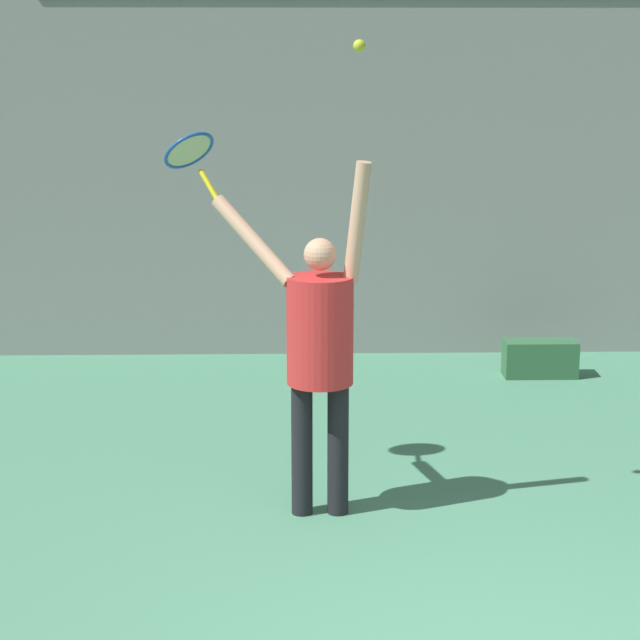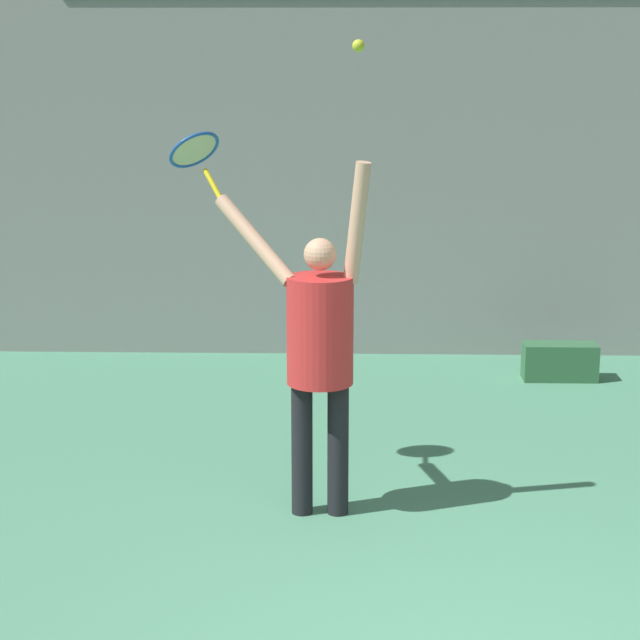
# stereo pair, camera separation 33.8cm
# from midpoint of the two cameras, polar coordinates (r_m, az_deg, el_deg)

# --- Properties ---
(back_wall) EXTENTS (18.00, 0.10, 5.00)m
(back_wall) POSITION_cam_midpoint_polar(r_m,az_deg,el_deg) (10.63, 5.84, 11.52)
(back_wall) COLOR gray
(back_wall) RESTS_ON ground_plane
(tennis_player) EXTENTS (0.98, 0.61, 2.17)m
(tennis_player) POSITION_cam_midpoint_polar(r_m,az_deg,el_deg) (6.91, 1.34, -1.09)
(tennis_player) COLOR black
(tennis_player) RESTS_ON ground_plane
(tennis_racket) EXTENTS (0.43, 0.43, 0.42)m
(tennis_racket) POSITION_cam_midpoint_polar(r_m,az_deg,el_deg) (7.31, -4.82, 8.21)
(tennis_racket) COLOR yellow
(tennis_ball) EXTENTS (0.07, 0.07, 0.07)m
(tennis_ball) POSITION_cam_midpoint_polar(r_m,az_deg,el_deg) (6.59, 3.41, 13.33)
(tennis_ball) COLOR #CCDB2D
(equipment_bag) EXTENTS (0.63, 0.25, 0.32)m
(equipment_bag) POSITION_cam_midpoint_polar(r_m,az_deg,el_deg) (10.27, 12.65, -2.02)
(equipment_bag) COLOR #33663F
(equipment_bag) RESTS_ON ground_plane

